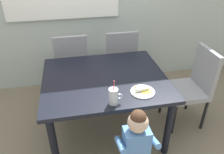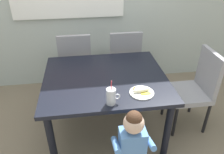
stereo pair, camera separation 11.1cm
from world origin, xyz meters
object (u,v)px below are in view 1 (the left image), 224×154
at_px(dining_chair_left, 72,62).
at_px(dining_chair_right, 120,58).
at_px(dining_table, 105,84).
at_px(dining_chair_far, 193,83).
at_px(snack_plate, 143,92).
at_px(peeled_banana, 143,89).
at_px(milk_cup, 113,97).
at_px(toddler_standing, 137,140).

xyz_separation_m(dining_chair_left, dining_chair_right, (0.67, 0.01, 0.00)).
bearing_deg(dining_table, dining_chair_far, -1.73).
bearing_deg(dining_chair_right, snack_plate, 87.63).
bearing_deg(peeled_banana, milk_cup, -159.76).
relative_size(dining_chair_right, peeled_banana, 5.53).
height_order(dining_chair_right, peeled_banana, dining_chair_right).
bearing_deg(dining_chair_far, toddler_standing, -52.46).
bearing_deg(dining_chair_right, toddler_standing, 82.15).
bearing_deg(milk_cup, toddler_standing, -60.75).
distance_m(dining_chair_right, peeled_banana, 1.14).
height_order(dining_chair_left, snack_plate, dining_chair_left).
height_order(dining_chair_right, snack_plate, dining_chair_right).
bearing_deg(dining_table, snack_plate, -48.25).
distance_m(dining_table, toddler_standing, 0.74).
bearing_deg(dining_chair_left, toddler_standing, 107.34).
bearing_deg(dining_table, peeled_banana, -48.01).
distance_m(toddler_standing, milk_cup, 0.41).
bearing_deg(toddler_standing, dining_chair_right, 82.15).
bearing_deg(dining_chair_left, peeled_banana, 119.27).
xyz_separation_m(dining_chair_right, dining_chair_far, (0.68, -0.81, 0.00)).
relative_size(dining_table, toddler_standing, 1.53).
bearing_deg(dining_chair_right, dining_chair_far, 129.94).
bearing_deg(dining_table, milk_cup, -90.38).
bearing_deg(dining_chair_far, dining_chair_right, -140.06).
relative_size(dining_table, dining_chair_right, 1.33).
xyz_separation_m(dining_chair_right, milk_cup, (-0.35, -1.23, 0.26)).
xyz_separation_m(dining_chair_right, snack_plate, (-0.05, -1.12, 0.20)).
relative_size(dining_table, snack_plate, 5.57).
distance_m(dining_chair_far, snack_plate, 0.82).
xyz_separation_m(dining_table, dining_chair_right, (0.35, 0.78, -0.10)).
height_order(toddler_standing, peeled_banana, toddler_standing).
height_order(dining_chair_left, dining_chair_far, same).
distance_m(dining_chair_right, milk_cup, 1.31).
height_order(dining_chair_left, peeled_banana, dining_chair_left).
distance_m(dining_chair_far, toddler_standing, 1.12).
bearing_deg(toddler_standing, snack_plate, 66.80).
bearing_deg(snack_plate, toddler_standing, -113.20).
distance_m(dining_table, dining_chair_left, 0.85).
distance_m(snack_plate, peeled_banana, 0.03).
relative_size(dining_chair_right, toddler_standing, 1.15).
relative_size(milk_cup, peeled_banana, 1.45).
distance_m(dining_chair_far, milk_cup, 1.15).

